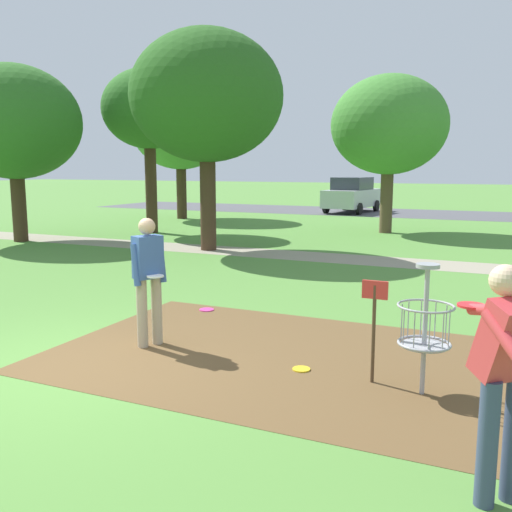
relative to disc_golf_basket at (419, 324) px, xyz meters
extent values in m
plane|color=#518438|center=(-3.91, -0.99, -0.75)|extent=(160.00, 160.00, 0.00)
cube|color=brown|center=(-1.59, 0.46, -0.75)|extent=(6.01, 3.84, 0.01)
cylinder|color=#9E9EA3|center=(0.06, -0.01, -0.08)|extent=(0.05, 0.05, 1.35)
cylinder|color=#9E9EA3|center=(0.06, -0.01, 0.62)|extent=(0.24, 0.24, 0.04)
torus|color=#9E9EA3|center=(0.06, -0.01, 0.20)|extent=(0.58, 0.58, 0.02)
torus|color=#9E9EA3|center=(0.06, -0.01, -0.20)|extent=(0.55, 0.55, 0.03)
cylinder|color=#9E9EA3|center=(0.06, -0.01, -0.22)|extent=(0.48, 0.48, 0.02)
cylinder|color=gray|center=(0.30, -0.01, 0.00)|extent=(0.01, 0.01, 0.40)
cylinder|color=gray|center=(0.25, 0.13, 0.00)|extent=(0.01, 0.01, 0.40)
cylinder|color=gray|center=(0.13, 0.22, 0.00)|extent=(0.01, 0.01, 0.40)
cylinder|color=gray|center=(-0.01, 0.22, 0.00)|extent=(0.01, 0.01, 0.40)
cylinder|color=gray|center=(-0.13, 0.13, 0.00)|extent=(0.01, 0.01, 0.40)
cylinder|color=gray|center=(-0.18, -0.01, 0.00)|extent=(0.01, 0.01, 0.40)
cylinder|color=gray|center=(-0.13, -0.15, 0.00)|extent=(0.01, 0.01, 0.40)
cylinder|color=gray|center=(-0.01, -0.24, 0.00)|extent=(0.01, 0.01, 0.40)
cylinder|color=gray|center=(0.13, -0.24, 0.00)|extent=(0.01, 0.01, 0.40)
cylinder|color=gray|center=(0.25, -0.15, 0.00)|extent=(0.01, 0.01, 0.40)
cylinder|color=#4C3823|center=(-0.49, 0.09, -0.20)|extent=(0.04, 0.04, 1.10)
cube|color=red|center=(-0.49, 0.09, 0.30)|extent=(0.28, 0.03, 0.20)
cylinder|color=tan|center=(-3.44, 0.27, -0.29)|extent=(0.14, 0.14, 0.92)
cylinder|color=tan|center=(-3.54, 0.07, -0.29)|extent=(0.14, 0.14, 0.92)
cube|color=#385693|center=(-3.49, 0.17, 0.45)|extent=(0.35, 0.42, 0.56)
sphere|color=tan|center=(-3.49, 0.17, 0.85)|extent=(0.22, 0.22, 0.22)
cylinder|color=#385693|center=(-3.39, 0.33, 0.36)|extent=(0.19, 0.15, 0.55)
cylinder|color=#385693|center=(-3.55, -0.01, 0.36)|extent=(0.19, 0.15, 0.55)
cylinder|color=white|center=(-3.33, 0.09, 0.22)|extent=(0.22, 0.22, 0.02)
cylinder|color=#384260|center=(0.74, -1.85, -0.29)|extent=(0.14, 0.14, 0.92)
cube|color=#D1383D|center=(0.82, -1.78, 0.45)|extent=(0.52, 0.53, 0.60)
sphere|color=beige|center=(0.78, -1.73, 0.85)|extent=(0.22, 0.22, 0.22)
cylinder|color=#D1383D|center=(0.74, -1.45, 0.56)|extent=(0.46, 0.49, 0.21)
cylinder|color=red|center=(0.55, -1.24, 0.53)|extent=(0.22, 0.22, 0.02)
cylinder|color=#D1383D|center=(0.82, -2.02, 0.49)|extent=(0.39, 0.41, 0.37)
cylinder|color=#E53D99|center=(-3.71, 2.10, -0.74)|extent=(0.24, 0.24, 0.02)
cylinder|color=gold|center=(-1.33, 0.12, -0.74)|extent=(0.21, 0.21, 0.02)
cylinder|color=#422D1E|center=(-11.05, 11.11, 0.83)|extent=(0.41, 0.41, 3.17)
ellipsoid|color=#2D6623|center=(-11.05, 11.11, 3.65)|extent=(3.30, 3.30, 2.81)
cylinder|color=#422D1E|center=(-13.07, 16.41, 0.48)|extent=(0.46, 0.46, 2.48)
ellipsoid|color=#4C8E3D|center=(-13.07, 16.41, 3.39)|extent=(4.45, 4.45, 3.78)
cylinder|color=#422D1E|center=(-7.06, 8.17, 0.60)|extent=(0.45, 0.45, 2.71)
ellipsoid|color=#285B1E|center=(-7.06, 8.17, 3.55)|extent=(4.27, 4.27, 3.63)
cylinder|color=#422D1E|center=(-13.50, 7.34, 0.34)|extent=(0.45, 0.45, 2.19)
ellipsoid|color=#2D6623|center=(-13.50, 7.34, 3.00)|extent=(4.17, 4.17, 3.54)
cylinder|color=brown|center=(-3.29, 14.60, 0.40)|extent=(0.44, 0.44, 2.30)
ellipsoid|color=#428433|center=(-3.29, 14.60, 3.09)|extent=(4.11, 4.11, 3.50)
cube|color=#4C4C51|center=(-3.91, 23.81, -0.75)|extent=(36.00, 6.00, 0.01)
cube|color=#B2B7BC|center=(-6.81, 23.20, 0.00)|extent=(2.25, 4.37, 0.90)
cube|color=#2D333D|center=(-6.81, 23.20, 0.77)|extent=(1.81, 2.34, 0.64)
cylinder|color=black|center=(-7.56, 24.60, -0.45)|extent=(0.24, 0.62, 0.60)
cylinder|color=black|center=(-5.77, 24.40, -0.45)|extent=(0.24, 0.62, 0.60)
cylinder|color=black|center=(-7.85, 22.01, -0.45)|extent=(0.24, 0.62, 0.60)
cylinder|color=black|center=(-6.06, 21.81, -0.45)|extent=(0.24, 0.62, 0.60)
cube|color=gray|center=(-3.91, 8.23, -0.75)|extent=(40.00, 1.56, 0.00)
camera|label=1|loc=(0.77, -5.82, 1.60)|focal=39.25mm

